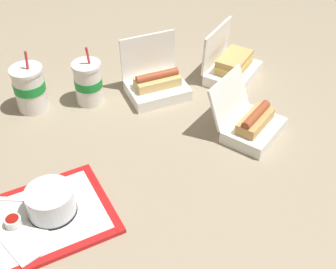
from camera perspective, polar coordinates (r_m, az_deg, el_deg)
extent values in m
plane|color=gray|center=(1.39, -1.98, -1.14)|extent=(3.20, 3.20, 0.00)
cube|color=red|center=(1.22, -15.71, -10.20)|extent=(0.41, 0.32, 0.01)
cube|color=white|center=(1.22, -15.77, -10.00)|extent=(0.36, 0.28, 0.00)
cylinder|color=black|center=(1.22, -13.86, -9.00)|extent=(0.12, 0.12, 0.01)
cylinder|color=#BC7084|center=(1.20, -14.06, -8.17)|extent=(0.09, 0.09, 0.05)
cylinder|color=silver|center=(1.19, -14.13, -7.85)|extent=(0.12, 0.12, 0.07)
cylinder|color=white|center=(1.21, -18.36, -10.07)|extent=(0.04, 0.04, 0.02)
cylinder|color=#9E140F|center=(1.20, -18.46, -9.76)|extent=(0.03, 0.03, 0.01)
cube|color=white|center=(1.17, -16.47, -12.48)|extent=(0.11, 0.11, 0.00)
cube|color=white|center=(1.27, -17.59, -7.58)|extent=(0.09, 0.08, 0.00)
cube|color=white|center=(1.58, -1.29, 5.38)|extent=(0.22, 0.19, 0.04)
cube|color=white|center=(1.59, -2.44, 9.67)|extent=(0.19, 0.07, 0.15)
cube|color=#DBB770|center=(1.56, -1.31, 6.47)|extent=(0.16, 0.10, 0.03)
cylinder|color=#9E4728|center=(1.54, -1.32, 7.20)|extent=(0.15, 0.06, 0.03)
cylinder|color=yellow|center=(1.54, -1.33, 7.49)|extent=(0.12, 0.04, 0.01)
cube|color=white|center=(1.68, 7.92, 7.39)|extent=(0.23, 0.20, 0.04)
cube|color=white|center=(1.66, 5.92, 10.73)|extent=(0.19, 0.09, 0.14)
cube|color=tan|center=(1.66, 8.01, 8.26)|extent=(0.16, 0.13, 0.02)
cube|color=#E5C651|center=(1.66, 8.06, 8.73)|extent=(0.16, 0.13, 0.01)
cube|color=tan|center=(1.65, 8.11, 9.20)|extent=(0.16, 0.13, 0.02)
cube|color=white|center=(1.43, 10.40, 0.49)|extent=(0.21, 0.18, 0.04)
cube|color=white|center=(1.41, 7.45, 4.50)|extent=(0.19, 0.10, 0.13)
cube|color=tan|center=(1.41, 10.57, 1.62)|extent=(0.15, 0.10, 0.03)
cylinder|color=#9E4728|center=(1.39, 10.69, 2.38)|extent=(0.14, 0.06, 0.03)
cylinder|color=yellow|center=(1.39, 10.73, 2.68)|extent=(0.11, 0.04, 0.01)
cylinder|color=white|center=(1.55, -16.46, 5.23)|extent=(0.10, 0.10, 0.14)
cylinder|color=#198C33|center=(1.54, -16.57, 5.73)|extent=(0.10, 0.10, 0.03)
cylinder|color=white|center=(1.51, -16.97, 7.54)|extent=(0.10, 0.10, 0.01)
cylinder|color=red|center=(1.49, -16.86, 8.66)|extent=(0.01, 0.01, 0.06)
cylinder|color=white|center=(1.54, -9.66, 6.08)|extent=(0.09, 0.09, 0.13)
cylinder|color=#198C33|center=(1.54, -9.69, 6.31)|extent=(0.09, 0.09, 0.03)
cylinder|color=white|center=(1.51, -9.96, 8.35)|extent=(0.09, 0.09, 0.01)
cylinder|color=red|center=(1.49, -9.76, 9.48)|extent=(0.01, 0.01, 0.06)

